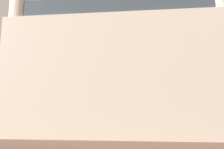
% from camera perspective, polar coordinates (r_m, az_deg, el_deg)
% --- Properties ---
extents(landmark_building, '(29.66, 13.37, 30.40)m').
position_cam_1_polar(landmark_building, '(32.15, 1.22, 1.42)').
color(landmark_building, beige).
rests_on(landmark_building, ground_plane).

